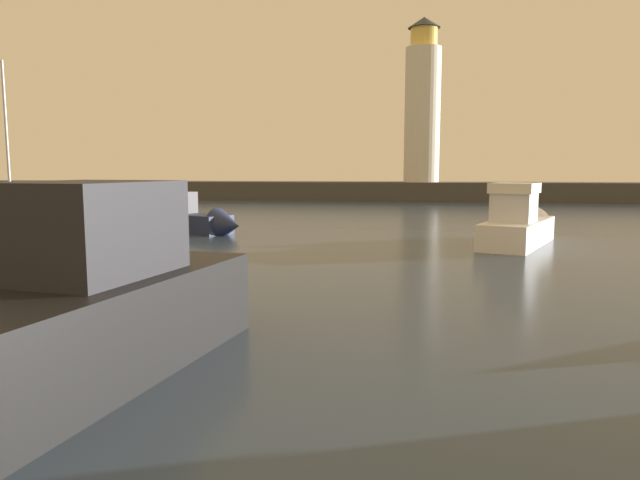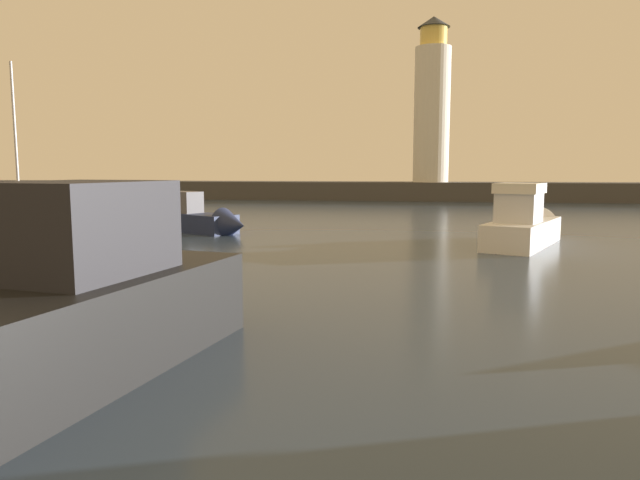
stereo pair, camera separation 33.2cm
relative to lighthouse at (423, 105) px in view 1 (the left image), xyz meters
The scene contains 6 objects.
ground_plane 29.58m from the lighthouse, 100.26° to the right, with size 220.00×220.00×0.00m, color #2D3D51.
breakwater 9.51m from the lighthouse, behind, with size 86.90×4.67×1.75m, color #423F3D.
lighthouse is the anchor object (origin of this frame).
motorboat_0 33.54m from the lighthouse, 109.71° to the right, with size 5.74×4.04×2.16m.
motorboat_2 33.48m from the lighthouse, 84.17° to the right, with size 4.26×7.07×2.76m.
sailboat_moored 38.19m from the lighthouse, 120.80° to the right, with size 2.44×6.18×7.73m.
Camera 1 is at (3.76, -0.81, 2.96)m, focal length 32.43 mm.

